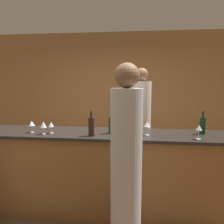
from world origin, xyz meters
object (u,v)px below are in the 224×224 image
at_px(bartender, 140,131).
at_px(wine_bottle_2, 202,125).
at_px(wine_bottle_0, 91,126).
at_px(wine_bottle_1, 111,125).
at_px(guest_1, 126,168).

height_order(bartender, wine_bottle_2, bartender).
relative_size(wine_bottle_0, wine_bottle_1, 1.02).
bearing_deg(wine_bottle_2, wine_bottle_0, -168.89).
relative_size(bartender, guest_1, 1.03).
distance_m(guest_1, wine_bottle_2, 1.22).
distance_m(wine_bottle_0, wine_bottle_2, 1.36).
height_order(guest_1, wine_bottle_0, guest_1).
bearing_deg(bartender, wine_bottle_1, 66.45).
bearing_deg(wine_bottle_2, wine_bottle_1, -174.80).
xyz_separation_m(bartender, wine_bottle_2, (0.74, -0.76, 0.26)).
relative_size(bartender, wine_bottle_0, 6.45).
bearing_deg(guest_1, wine_bottle_1, 107.88).
bearing_deg(wine_bottle_0, guest_1, -50.08).
distance_m(wine_bottle_1, wine_bottle_2, 1.12).
bearing_deg(wine_bottle_2, bartender, 134.39).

